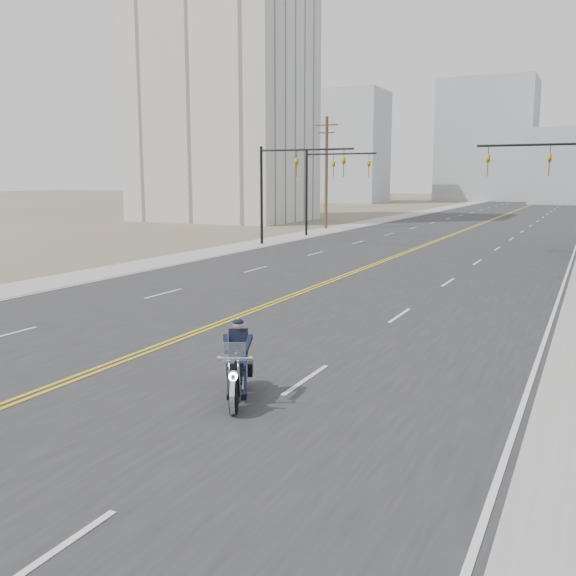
# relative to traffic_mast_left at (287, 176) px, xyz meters

# --- Properties ---
(ground_plane) EXTENTS (400.00, 400.00, 0.00)m
(ground_plane) POSITION_rel_traffic_mast_left_xyz_m (8.98, -32.00, -4.94)
(ground_plane) COLOR #776D56
(ground_plane) RESTS_ON ground
(road) EXTENTS (20.00, 200.00, 0.01)m
(road) POSITION_rel_traffic_mast_left_xyz_m (8.98, 38.00, -4.93)
(road) COLOR #303033
(road) RESTS_ON ground
(sidewalk_left) EXTENTS (3.00, 200.00, 0.01)m
(sidewalk_left) POSITION_rel_traffic_mast_left_xyz_m (-2.52, 38.00, -4.93)
(sidewalk_left) COLOR #A5A5A0
(sidewalk_left) RESTS_ON ground
(traffic_mast_left) EXTENTS (7.10, 0.26, 7.00)m
(traffic_mast_left) POSITION_rel_traffic_mast_left_xyz_m (0.00, 0.00, 0.00)
(traffic_mast_left) COLOR black
(traffic_mast_left) RESTS_ON ground
(traffic_mast_right) EXTENTS (7.10, 0.26, 7.00)m
(traffic_mast_right) POSITION_rel_traffic_mast_left_xyz_m (17.95, 0.00, 0.00)
(traffic_mast_right) COLOR black
(traffic_mast_right) RESTS_ON ground
(traffic_mast_far) EXTENTS (6.10, 0.26, 7.00)m
(traffic_mast_far) POSITION_rel_traffic_mast_left_xyz_m (-0.33, 8.00, -0.06)
(traffic_mast_far) COLOR black
(traffic_mast_far) RESTS_ON ground
(utility_pole_left) EXTENTS (2.20, 0.30, 10.50)m
(utility_pole_left) POSITION_rel_traffic_mast_left_xyz_m (-3.52, 16.00, 0.54)
(utility_pole_left) COLOR brown
(utility_pole_left) RESTS_ON ground
(apartment_block) EXTENTS (18.00, 14.00, 30.00)m
(apartment_block) POSITION_rel_traffic_mast_left_xyz_m (-19.02, 23.00, 10.06)
(apartment_block) COLOR silver
(apartment_block) RESTS_ON ground
(haze_bldg_a) EXTENTS (14.00, 12.00, 22.00)m
(haze_bldg_a) POSITION_rel_traffic_mast_left_xyz_m (-26.02, 83.00, 6.06)
(haze_bldg_a) COLOR #B7BCC6
(haze_bldg_a) RESTS_ON ground
(haze_bldg_d) EXTENTS (20.00, 15.00, 26.00)m
(haze_bldg_d) POSITION_rel_traffic_mast_left_xyz_m (-3.02, 108.00, 8.06)
(haze_bldg_d) COLOR #ADB2B7
(haze_bldg_d) RESTS_ON ground
(haze_bldg_f) EXTENTS (12.00, 12.00, 16.00)m
(haze_bldg_f) POSITION_rel_traffic_mast_left_xyz_m (-41.02, 98.00, 3.06)
(haze_bldg_f) COLOR #ADB2B7
(haze_bldg_f) RESTS_ON ground
(motorcyclist) EXTENTS (1.80, 2.41, 1.73)m
(motorcyclist) POSITION_rel_traffic_mast_left_xyz_m (13.22, -29.90, -4.07)
(motorcyclist) COLOR black
(motorcyclist) RESTS_ON ground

